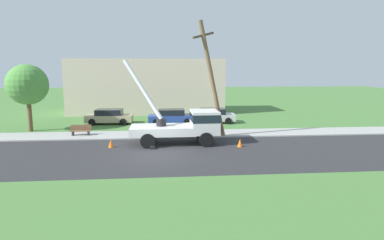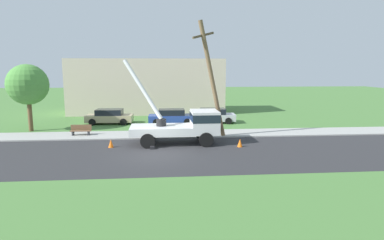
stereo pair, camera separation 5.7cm
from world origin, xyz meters
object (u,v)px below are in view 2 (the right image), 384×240
(parked_sedan_blue, at_px, (172,117))
(park_bench, at_px, (81,130))
(traffic_cone_ahead, at_px, (240,143))
(traffic_cone_behind, at_px, (111,143))
(leaning_utility_pole, at_px, (212,79))
(utility_truck, at_px, (186,124))
(parked_sedan_silver, at_px, (213,116))
(roadside_tree_near, at_px, (28,85))
(parked_sedan_tan, at_px, (110,116))

(parked_sedan_blue, relative_size, park_bench, 2.76)
(traffic_cone_ahead, height_order, traffic_cone_behind, same)
(leaning_utility_pole, distance_m, traffic_cone_ahead, 5.37)
(utility_truck, relative_size, park_bench, 4.25)
(traffic_cone_ahead, xyz_separation_m, parked_sedan_blue, (-4.45, 9.68, 0.43))
(parked_sedan_silver, height_order, park_bench, parked_sedan_silver)
(park_bench, bearing_deg, leaning_utility_pole, -9.05)
(park_bench, bearing_deg, parked_sedan_blue, 35.25)
(leaning_utility_pole, bearing_deg, park_bench, 170.95)
(leaning_utility_pole, bearing_deg, parked_sedan_blue, 113.20)
(traffic_cone_ahead, bearing_deg, parked_sedan_silver, 92.38)
(traffic_cone_ahead, height_order, parked_sedan_silver, parked_sedan_silver)
(traffic_cone_ahead, relative_size, roadside_tree_near, 0.10)
(parked_sedan_tan, bearing_deg, parked_sedan_silver, -1.58)
(parked_sedan_silver, xyz_separation_m, roadside_tree_near, (-16.13, -2.87, 3.24))
(leaning_utility_pole, height_order, park_bench, leaning_utility_pole)
(parked_sedan_tan, distance_m, parked_sedan_silver, 10.02)
(parked_sedan_blue, bearing_deg, utility_truck, -84.00)
(parked_sedan_silver, bearing_deg, roadside_tree_near, -169.92)
(leaning_utility_pole, relative_size, parked_sedan_silver, 1.96)
(parked_sedan_tan, relative_size, parked_sedan_silver, 0.99)
(parked_sedan_blue, height_order, park_bench, parked_sedan_blue)
(traffic_cone_ahead, distance_m, parked_sedan_tan, 14.61)
(traffic_cone_ahead, bearing_deg, leaning_utility_pole, 118.01)
(traffic_cone_behind, relative_size, roadside_tree_near, 0.10)
(utility_truck, xyz_separation_m, parked_sedan_tan, (-6.85, 8.83, -0.70))
(parked_sedan_tan, height_order, roadside_tree_near, roadside_tree_near)
(parked_sedan_tan, height_order, parked_sedan_blue, same)
(parked_sedan_tan, bearing_deg, park_bench, -102.92)
(parked_sedan_silver, relative_size, park_bench, 2.80)
(traffic_cone_ahead, distance_m, parked_sedan_blue, 10.67)
(traffic_cone_ahead, height_order, parked_sedan_tan, parked_sedan_tan)
(leaning_utility_pole, distance_m, roadside_tree_near, 15.58)
(leaning_utility_pole, height_order, parked_sedan_tan, leaning_utility_pole)
(parked_sedan_silver, relative_size, roadside_tree_near, 0.79)
(traffic_cone_ahead, bearing_deg, park_bench, 158.89)
(park_bench, xyz_separation_m, roadside_tree_near, (-4.81, 2.54, 3.49))
(traffic_cone_behind, bearing_deg, roadside_tree_near, 140.17)
(parked_sedan_tan, relative_size, roadside_tree_near, 0.79)
(leaning_utility_pole, relative_size, roadside_tree_near, 1.55)
(leaning_utility_pole, bearing_deg, parked_sedan_tan, 140.55)
(utility_truck, xyz_separation_m, roadside_tree_near, (-12.97, 5.69, 2.55))
(utility_truck, height_order, parked_sedan_silver, utility_truck)
(park_bench, bearing_deg, traffic_cone_behind, -53.08)
(parked_sedan_tan, bearing_deg, leaning_utility_pole, -39.45)
(traffic_cone_ahead, relative_size, parked_sedan_blue, 0.13)
(leaning_utility_pole, xyz_separation_m, traffic_cone_behind, (-7.24, -2.31, -4.24))
(traffic_cone_behind, relative_size, park_bench, 0.35)
(leaning_utility_pole, distance_m, parked_sedan_blue, 8.29)
(parked_sedan_blue, distance_m, park_bench, 8.93)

